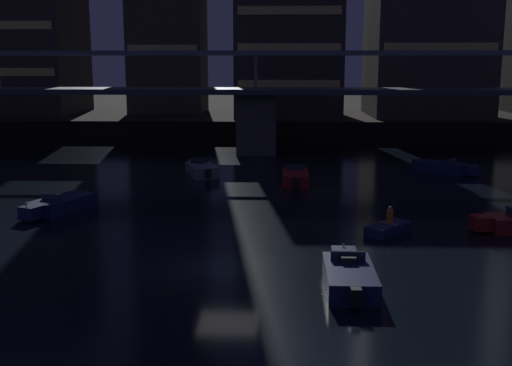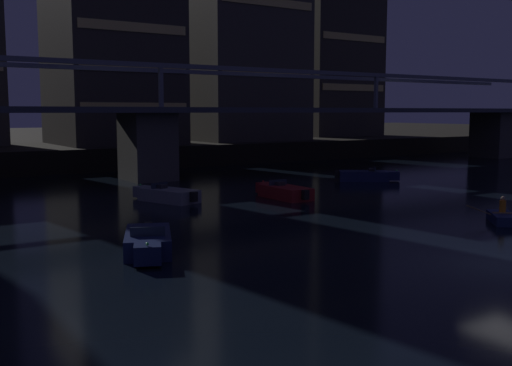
% 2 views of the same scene
% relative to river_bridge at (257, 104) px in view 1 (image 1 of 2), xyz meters
% --- Properties ---
extents(ground_plane, '(400.00, 400.00, 0.00)m').
position_rel_river_bridge_xyz_m(ground_plane, '(-0.00, -33.42, -4.55)').
color(ground_plane, black).
extents(far_riverbank, '(240.00, 80.00, 2.20)m').
position_rel_river_bridge_xyz_m(far_riverbank, '(-0.00, 48.01, -3.45)').
color(far_riverbank, black).
rests_on(far_riverbank, ground).
extents(river_bridge, '(97.67, 6.40, 9.38)m').
position_rel_river_bridge_xyz_m(river_bridge, '(0.00, 0.00, 0.00)').
color(river_bridge, '#4C4944').
rests_on(river_bridge, ground).
extents(tower_west_low, '(12.67, 12.80, 26.32)m').
position_rel_river_bridge_xyz_m(tower_west_low, '(-29.11, 18.56, 10.66)').
color(tower_west_low, '#38332D').
rests_on(tower_west_low, far_riverbank).
extents(tower_central, '(12.01, 12.94, 19.97)m').
position_rel_river_bridge_xyz_m(tower_central, '(3.10, 16.55, 7.49)').
color(tower_central, '#38332D').
rests_on(tower_central, far_riverbank).
extents(speedboat_near_left, '(2.99, 5.12, 1.16)m').
position_rel_river_bridge_xyz_m(speedboat_near_left, '(-3.77, -11.87, -4.13)').
color(speedboat_near_left, gray).
rests_on(speedboat_near_left, ground).
extents(speedboat_near_right, '(3.20, 5.03, 1.16)m').
position_rel_river_bridge_xyz_m(speedboat_near_right, '(-10.24, -24.21, -4.13)').
color(speedboat_near_right, '#19234C').
rests_on(speedboat_near_right, ground).
extents(speedboat_mid_left, '(1.85, 5.20, 1.16)m').
position_rel_river_bridge_xyz_m(speedboat_mid_left, '(4.74, -35.51, -4.13)').
color(speedboat_mid_left, '#19234C').
rests_on(speedboat_mid_left, ground).
extents(speedboat_far_left, '(4.65, 4.06, 1.16)m').
position_rel_river_bridge_xyz_m(speedboat_far_left, '(14.70, -10.43, -4.13)').
color(speedboat_far_left, '#19234C').
rests_on(speedboat_far_left, ground).
extents(speedboat_far_center, '(1.84, 5.20, 1.16)m').
position_rel_river_bridge_xyz_m(speedboat_far_center, '(3.25, -14.75, -4.13)').
color(speedboat_far_center, maroon).
rests_on(speedboat_far_center, ground).
extents(dinghy_with_paddler, '(2.63, 2.65, 1.36)m').
position_rel_river_bridge_xyz_m(dinghy_with_paddler, '(7.50, -27.99, -4.27)').
color(dinghy_with_paddler, '#19234C').
rests_on(dinghy_with_paddler, ground).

